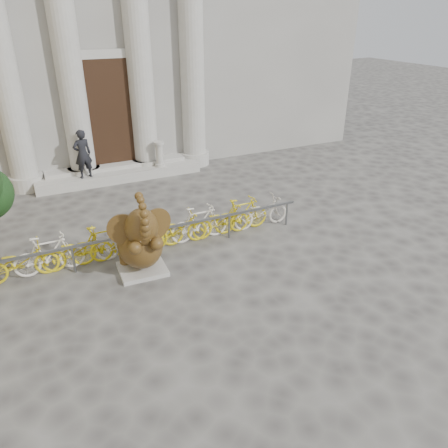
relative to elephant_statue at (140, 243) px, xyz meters
name	(u,v)px	position (x,y,z in m)	size (l,w,h in m)	color
ground	(231,325)	(1.04, -2.72, -0.80)	(80.00, 80.00, 0.00)	#474442
classical_building	(74,2)	(1.04, 12.22, 5.18)	(22.00, 10.70, 12.00)	gray
entrance_steps	(120,174)	(1.04, 6.68, -0.62)	(6.00, 1.20, 0.36)	#A8A59E
elephant_statue	(140,243)	(0.00, 0.00, 0.00)	(1.48, 1.65, 2.21)	#A8A59E
bike_rack	(154,233)	(0.59, 0.93, -0.30)	(8.30, 0.53, 1.00)	slate
pedestrian	(83,154)	(-0.22, 6.35, 0.41)	(0.62, 0.41, 1.71)	black
balustrade_post	(159,155)	(2.54, 6.38, -0.01)	(0.39, 0.39, 0.95)	#A8A59E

